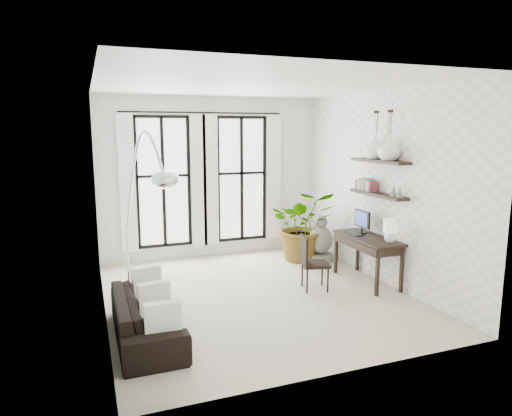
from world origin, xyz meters
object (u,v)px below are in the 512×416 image
arc_lamp (143,176)px  buddha (321,242)px  sofa (146,316)px  desk (369,241)px  plant (303,225)px  desk_chair (310,259)px

arc_lamp → buddha: bearing=24.6°
sofa → desk: 3.85m
desk → buddha: desk is taller
sofa → plant: size_ratio=1.34×
desk → arc_lamp: 3.84m
desk → arc_lamp: (-3.64, -0.17, 1.22)m
desk → desk_chair: 1.08m
arc_lamp → buddha: arc_lamp is taller
sofa → desk: size_ratio=1.40×
desk → buddha: (-0.10, 1.45, -0.36)m
desk → arc_lamp: arc_lamp is taller
desk → buddha: bearing=94.1°
desk → plant: bearing=103.0°
desk_chair → arc_lamp: (-2.59, -0.23, 1.45)m
desk_chair → arc_lamp: bearing=-161.8°
plant → desk: bearing=-77.0°
desk → arc_lamp: bearing=-177.4°
desk → sofa: bearing=-168.5°
sofa → arc_lamp: bearing=-9.9°
sofa → buddha: 4.26m
sofa → desk_chair: desk_chair is taller
plant → arc_lamp: (-3.26, -1.83, 1.26)m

